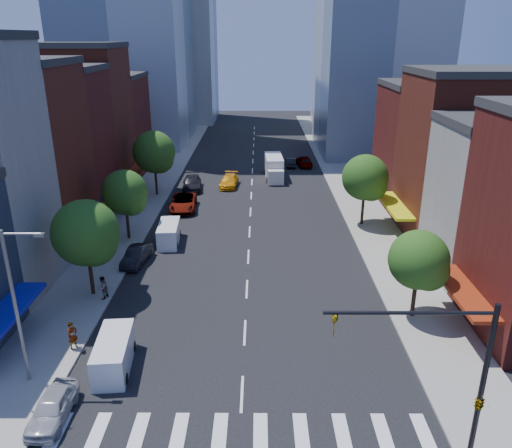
{
  "coord_description": "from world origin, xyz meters",
  "views": [
    {
      "loc": [
        0.88,
        -22.08,
        18.21
      ],
      "look_at": [
        0.7,
        12.94,
        5.0
      ],
      "focal_mm": 35.0,
      "sensor_mm": 36.0,
      "label": 1
    }
  ],
  "objects": [
    {
      "name": "bldg_right_2",
      "position": [
        21.0,
        24.0,
        7.5
      ],
      "size": [
        12.0,
        10.0,
        15.0
      ],
      "primitive_type": "cube",
      "color": "#5A2015",
      "rests_on": "ground"
    },
    {
      "name": "streetlight",
      "position": [
        -11.81,
        1.0,
        5.28
      ],
      "size": [
        2.25,
        0.25,
        9.0
      ],
      "color": "slate",
      "rests_on": "sidewalk_left"
    },
    {
      "name": "pedestrian_far",
      "position": [
        -10.5,
        10.25,
        1.02
      ],
      "size": [
        0.91,
        1.02,
        1.74
      ],
      "primitive_type": "imported",
      "rotation": [
        0.0,
        0.0,
        -1.93
      ],
      "color": "#999999",
      "rests_on": "sidewalk_left"
    },
    {
      "name": "box_truck",
      "position": [
        2.99,
        43.98,
        1.41
      ],
      "size": [
        2.55,
        7.48,
        2.98
      ],
      "rotation": [
        0.0,
        0.0,
        0.04
      ],
      "color": "silver",
      "rests_on": "ground"
    },
    {
      "name": "sidewalk_right",
      "position": [
        12.5,
        40.0,
        0.07
      ],
      "size": [
        5.0,
        120.0,
        0.15
      ],
      "primitive_type": "cube",
      "color": "gray",
      "rests_on": "ground"
    },
    {
      "name": "bldg_left_4",
      "position": [
        -21.0,
        37.5,
        8.5
      ],
      "size": [
        12.0,
        9.0,
        17.0
      ],
      "primitive_type": "cube",
      "color": "#5A2015",
      "rests_on": "ground"
    },
    {
      "name": "tree_left_mid",
      "position": [
        -11.35,
        21.92,
        4.53
      ],
      "size": [
        4.2,
        4.2,
        6.65
      ],
      "color": "black",
      "rests_on": "sidewalk_left"
    },
    {
      "name": "bldg_left_5",
      "position": [
        -21.0,
        47.0,
        6.5
      ],
      "size": [
        12.0,
        10.0,
        13.0
      ],
      "primitive_type": "cube",
      "color": "#541615",
      "rests_on": "ground"
    },
    {
      "name": "cargo_van_near",
      "position": [
        -7.49,
        2.15,
        0.96
      ],
      "size": [
        2.23,
        4.71,
        1.94
      ],
      "rotation": [
        0.0,
        0.0,
        0.09
      ],
      "color": "silver",
      "rests_on": "ground"
    },
    {
      "name": "tree_right_far",
      "position": [
        11.65,
        25.92,
        4.86
      ],
      "size": [
        4.6,
        4.6,
        7.2
      ],
      "color": "black",
      "rests_on": "sidewalk_right"
    },
    {
      "name": "crosswalk",
      "position": [
        0.0,
        -3.0,
        0.01
      ],
      "size": [
        19.0,
        3.0,
        0.01
      ],
      "primitive_type": "cube",
      "color": "silver",
      "rests_on": "ground"
    },
    {
      "name": "ground",
      "position": [
        0.0,
        0.0,
        0.0
      ],
      "size": [
        220.0,
        220.0,
        0.0
      ],
      "primitive_type": "plane",
      "color": "black",
      "rests_on": "ground"
    },
    {
      "name": "traffic_signal",
      "position": [
        9.94,
        -4.5,
        4.16
      ],
      "size": [
        7.24,
        2.24,
        8.0
      ],
      "color": "black",
      "rests_on": "sidewalk_right"
    },
    {
      "name": "parked_car_rear",
      "position": [
        -7.52,
        38.65,
        0.82
      ],
      "size": [
        2.84,
        5.83,
        1.64
      ],
      "primitive_type": "imported",
      "rotation": [
        0.0,
        0.0,
        0.1
      ],
      "color": "black",
      "rests_on": "ground"
    },
    {
      "name": "sidewalk_left",
      "position": [
        -12.5,
        40.0,
        0.07
      ],
      "size": [
        5.0,
        120.0,
        0.15
      ],
      "primitive_type": "cube",
      "color": "gray",
      "rests_on": "ground"
    },
    {
      "name": "pedestrian_near",
      "position": [
        -10.5,
        4.01,
        1.05
      ],
      "size": [
        0.73,
        0.79,
        1.8
      ],
      "primitive_type": "imported",
      "rotation": [
        0.0,
        0.0,
        0.98
      ],
      "color": "#999999",
      "rests_on": "sidewalk_left"
    },
    {
      "name": "bldg_left_2",
      "position": [
        -21.0,
        20.5,
        8.0
      ],
      "size": [
        12.0,
        9.0,
        16.0
      ],
      "primitive_type": "cube",
      "color": "#5A2015",
      "rests_on": "ground"
    },
    {
      "name": "tree_right_near",
      "position": [
        11.65,
        7.92,
        4.19
      ],
      "size": [
        4.0,
        4.0,
        6.2
      ],
      "color": "black",
      "rests_on": "sidewalk_right"
    },
    {
      "name": "parked_car_second",
      "position": [
        -9.5,
        16.58,
        0.71
      ],
      "size": [
        2.04,
        4.47,
        1.42
      ],
      "primitive_type": "imported",
      "rotation": [
        0.0,
        0.0,
        -0.13
      ],
      "color": "black",
      "rests_on": "ground"
    },
    {
      "name": "parked_car_third",
      "position": [
        -7.5,
        30.78,
        0.82
      ],
      "size": [
        3.08,
        6.08,
        1.65
      ],
      "primitive_type": "imported",
      "rotation": [
        0.0,
        0.0,
        0.06
      ],
      "color": "#999999",
      "rests_on": "ground"
    },
    {
      "name": "tree_left_far",
      "position": [
        -11.35,
        35.92,
        5.2
      ],
      "size": [
        5.0,
        5.0,
        7.75
      ],
      "color": "black",
      "rests_on": "sidewalk_left"
    },
    {
      "name": "traffic_car_far",
      "position": [
        7.69,
        50.74,
        0.8
      ],
      "size": [
        2.47,
        4.91,
        1.6
      ],
      "primitive_type": "imported",
      "rotation": [
        0.0,
        0.0,
        3.27
      ],
      "color": "#999999",
      "rests_on": "ground"
    },
    {
      "name": "bldg_right_3",
      "position": [
        21.0,
        34.0,
        6.5
      ],
      "size": [
        12.0,
        10.0,
        13.0
      ],
      "primitive_type": "cube",
      "color": "#541615",
      "rests_on": "ground"
    },
    {
      "name": "taxi",
      "position": [
        -2.9,
        39.97,
        0.74
      ],
      "size": [
        2.48,
        5.24,
        1.48
      ],
      "primitive_type": "imported",
      "rotation": [
        0.0,
        0.0,
        -0.08
      ],
      "color": "orange",
      "rests_on": "ground"
    },
    {
      "name": "parked_car_front",
      "position": [
        -9.5,
        -1.92,
        0.7
      ],
      "size": [
        1.66,
        4.11,
        1.4
      ],
      "primitive_type": "imported",
      "rotation": [
        0.0,
        0.0,
        0.0
      ],
      "color": "#ACACB1",
      "rests_on": "ground"
    },
    {
      "name": "traffic_car_oncoming",
      "position": [
        5.63,
        50.61,
        0.65
      ],
      "size": [
        1.48,
        3.98,
        1.3
      ],
      "primitive_type": "imported",
      "rotation": [
        0.0,
        0.0,
        3.17
      ],
      "color": "black",
      "rests_on": "ground"
    },
    {
      "name": "bldg_left_3",
      "position": [
        -21.0,
        29.0,
        7.5
      ],
      "size": [
        12.0,
        8.0,
        15.0
      ],
      "primitive_type": "cube",
      "color": "#541615",
      "rests_on": "ground"
    },
    {
      "name": "cargo_van_far",
      "position": [
        -7.49,
        21.03,
        0.94
      ],
      "size": [
        2.08,
        4.59,
        1.91
      ],
      "rotation": [
        0.0,
        0.0,
        0.06
      ],
      "color": "white",
      "rests_on": "ground"
    },
    {
      "name": "tree_left_near",
      "position": [
        -11.35,
        10.92,
        4.87
      ],
      "size": [
        4.8,
        4.8,
        7.3
      ],
      "color": "black",
      "rests_on": "sidewalk_left"
    }
  ]
}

